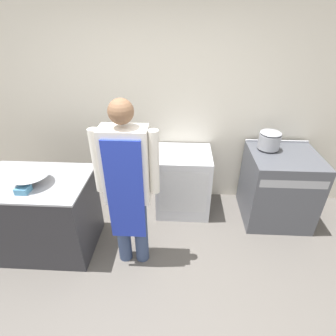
{
  "coord_description": "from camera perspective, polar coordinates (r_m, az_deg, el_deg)",
  "views": [
    {
      "loc": [
        0.2,
        -1.17,
        2.32
      ],
      "look_at": [
        0.08,
        1.11,
        0.97
      ],
      "focal_mm": 28.0,
      "sensor_mm": 36.0,
      "label": 1
    }
  ],
  "objects": [
    {
      "name": "ground_plane",
      "position": [
        2.61,
        -3.56,
        -32.43
      ],
      "size": [
        14.0,
        14.0,
        0.0
      ],
      "primitive_type": "plane",
      "color": "#5B5651"
    },
    {
      "name": "wall_back",
      "position": [
        3.37,
        -0.44,
        13.79
      ],
      "size": [
        8.0,
        0.05,
        2.7
      ],
      "color": "silver",
      "rests_on": "ground_plane"
    },
    {
      "name": "prep_counter",
      "position": [
        3.18,
        -25.61,
        -9.14
      ],
      "size": [
        1.1,
        0.75,
        0.89
      ],
      "color": "#2D2D33",
      "rests_on": "ground_plane"
    },
    {
      "name": "stove",
      "position": [
        3.56,
        22.8,
        -3.8
      ],
      "size": [
        0.79,
        0.75,
        0.93
      ],
      "color": "#4C4F56",
      "rests_on": "ground_plane"
    },
    {
      "name": "fridge_unit",
      "position": [
        3.44,
        3.32,
        -3.04
      ],
      "size": [
        0.68,
        0.61,
        0.84
      ],
      "color": "silver",
      "rests_on": "ground_plane"
    },
    {
      "name": "person_cook",
      "position": [
        2.42,
        -8.86,
        -3.08
      ],
      "size": [
        0.59,
        0.24,
        1.77
      ],
      "color": "#38476B",
      "rests_on": "ground_plane"
    },
    {
      "name": "mixing_bowl",
      "position": [
        2.85,
        -27.67,
        -2.19
      ],
      "size": [
        0.37,
        0.37,
        0.11
      ],
      "color": "#9EA0A8",
      "rests_on": "prep_counter"
    },
    {
      "name": "plastic_tub",
      "position": [
        2.77,
        -29.01,
        -4.12
      ],
      "size": [
        0.11,
        0.11,
        0.06
      ],
      "color": "teal",
      "rests_on": "prep_counter"
    },
    {
      "name": "stock_pot",
      "position": [
        3.34,
        21.24,
        5.79
      ],
      "size": [
        0.25,
        0.25,
        0.22
      ],
      "color": "#9EA0A8",
      "rests_on": "stove"
    }
  ]
}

